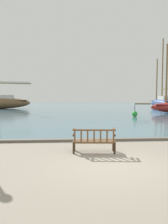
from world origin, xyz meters
name	(u,v)px	position (x,y,z in m)	size (l,w,h in m)	color
ground_plane	(114,166)	(0.00, 0.00, 0.00)	(160.00, 160.00, 0.00)	gray
harbor_water	(74,106)	(0.00, 44.00, 0.04)	(100.00, 80.00, 0.08)	slate
quay_edge_kerb	(98,140)	(0.00, 3.85, 0.06)	(40.00, 0.30, 0.12)	#675F54
park_bench	(94,140)	(-0.44, 1.66, 0.47)	(1.64, 0.66, 0.92)	#322113
sailboat_far_port	(1,102)	(-13.66, 34.14, 1.38)	(12.77, 5.90, 15.83)	brown
sailboat_outer_port	(162,102)	(16.38, 33.64, 1.24)	(2.54, 11.79, 13.07)	navy
channel_buoy	(135,114)	(5.58, 15.98, 0.38)	(0.58, 0.58, 1.28)	green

